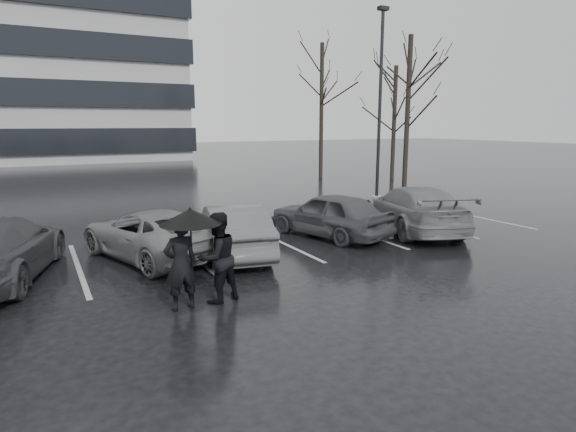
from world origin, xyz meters
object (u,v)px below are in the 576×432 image
(lamp_post, at_px, (379,115))
(pedestrian_right, at_px, (218,257))
(car_west_b, at_px, (150,233))
(car_main, at_px, (330,214))
(car_east, at_px, (414,208))
(tree_north, at_px, (321,112))
(tree_east, at_px, (407,114))
(pedestrian_left, at_px, (181,264))
(car_west_a, at_px, (233,230))
(tree_ne, at_px, (394,123))

(lamp_post, bearing_deg, pedestrian_right, -140.97)
(car_west_b, bearing_deg, car_main, 159.80)
(car_west_b, bearing_deg, car_east, 156.45)
(car_east, relative_size, tree_north, 0.60)
(car_main, relative_size, tree_east, 0.52)
(car_east, bearing_deg, car_main, 7.82)
(pedestrian_right, bearing_deg, lamp_post, -157.31)
(car_main, height_order, pedestrian_right, pedestrian_right)
(pedestrian_left, height_order, tree_east, tree_east)
(car_west_a, distance_m, tree_east, 15.85)
(pedestrian_right, relative_size, lamp_post, 0.21)
(pedestrian_left, height_order, pedestrian_right, pedestrian_right)
(car_west_b, xyz_separation_m, tree_east, (15.18, 7.33, 3.36))
(car_west_b, height_order, car_east, car_east)
(car_main, xyz_separation_m, tree_north, (8.70, 14.55, 3.55))
(car_east, xyz_separation_m, pedestrian_left, (-8.68, -3.17, 0.14))
(tree_east, bearing_deg, pedestrian_right, -142.60)
(tree_east, distance_m, tree_north, 7.08)
(car_west_a, relative_size, car_west_b, 0.92)
(lamp_post, relative_size, tree_ne, 1.21)
(car_main, height_order, lamp_post, lamp_post)
(tree_north, bearing_deg, car_west_b, -134.70)
(car_east, height_order, lamp_post, lamp_post)
(car_east, relative_size, tree_ne, 0.73)
(pedestrian_left, xyz_separation_m, tree_ne, (17.98, 15.34, 2.61))
(car_west_a, bearing_deg, pedestrian_right, 74.77)
(tree_east, bearing_deg, car_west_a, -148.22)
(car_west_b, bearing_deg, pedestrian_right, 78.83)
(car_main, bearing_deg, tree_east, -157.90)
(pedestrian_left, xyz_separation_m, tree_east, (15.48, 11.34, 3.11))
(tree_east, bearing_deg, tree_ne, 57.99)
(lamp_post, height_order, tree_east, lamp_post)
(tree_north, bearing_deg, tree_ne, -40.60)
(pedestrian_left, bearing_deg, car_main, -152.46)
(tree_ne, height_order, tree_north, tree_north)
(car_west_a, height_order, car_west_b, car_west_a)
(car_west_b, distance_m, pedestrian_right, 3.96)
(car_east, xyz_separation_m, tree_ne, (9.30, 12.16, 2.75))
(pedestrian_left, bearing_deg, tree_east, -149.46)
(tree_north, bearing_deg, car_main, -120.88)
(car_east, bearing_deg, car_west_a, 19.67)
(car_west_a, height_order, lamp_post, lamp_post)
(pedestrian_right, relative_size, tree_north, 0.21)
(lamp_post, bearing_deg, car_main, -138.92)
(car_main, bearing_deg, lamp_post, -154.73)
(car_west_a, xyz_separation_m, tree_north, (12.18, 15.16, 3.56))
(car_west_a, relative_size, lamp_post, 0.50)
(car_main, xyz_separation_m, tree_ne, (12.20, 11.55, 2.80))
(pedestrian_right, height_order, lamp_post, lamp_post)
(car_east, distance_m, tree_ne, 15.56)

